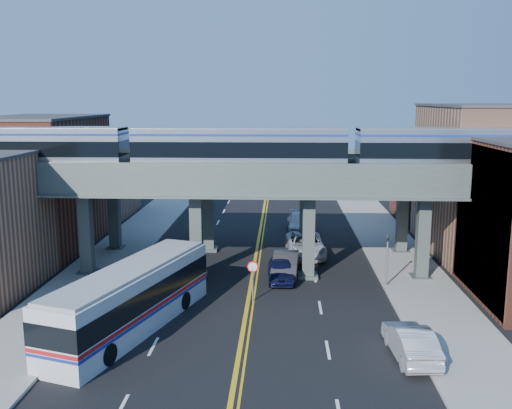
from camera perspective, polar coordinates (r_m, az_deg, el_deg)
ground at (r=33.89m, az=-1.10°, el=-11.34°), size 120.00×120.00×0.00m
sidewalk_west at (r=45.32m, az=-15.00°, el=-5.90°), size 5.00×70.00×0.16m
sidewalk_east at (r=44.25m, az=14.90°, el=-6.30°), size 5.00×70.00×0.16m
building_west_b at (r=52.14m, az=-20.66°, el=2.01°), size 8.00×14.00×11.00m
building_west_c at (r=64.37m, az=-16.05°, el=2.43°), size 8.00×10.00×8.00m
building_east_b at (r=50.58m, az=21.57°, el=2.27°), size 8.00×14.00×12.00m
building_east_c at (r=63.09m, az=17.71°, el=2.64°), size 8.00×10.00×9.00m
mural_panel at (r=38.33m, az=21.57°, el=-2.07°), size 0.10×9.50×9.50m
elevated_viaduct_near at (r=39.91m, az=-0.39°, el=1.67°), size 52.00×3.60×7.40m
elevated_viaduct_far at (r=46.83m, az=0.06°, el=2.99°), size 52.00×3.60×7.40m
transit_train at (r=39.64m, az=-1.66°, el=5.57°), size 45.50×2.85×3.32m
stop_sign at (r=36.10m, az=-0.32°, el=-6.98°), size 0.76×0.09×2.63m
traffic_signal at (r=39.42m, az=12.99°, el=-4.92°), size 0.15×0.18×4.10m
transit_bus at (r=32.60m, az=-12.35°, el=-9.21°), size 6.77×13.46×3.40m
car_lane_a at (r=40.38m, az=2.50°, el=-6.54°), size 2.03×4.63×1.55m
car_lane_b at (r=41.44m, az=2.98°, el=-6.00°), size 2.13×5.22×1.68m
car_lane_c at (r=46.72m, az=4.97°, el=-4.05°), size 3.31×6.58×1.79m
car_lane_d at (r=55.20m, az=4.44°, el=-1.80°), size 2.52×5.96×1.72m
car_parked_curb at (r=29.90m, az=15.20°, el=-13.10°), size 2.11×5.13×1.65m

